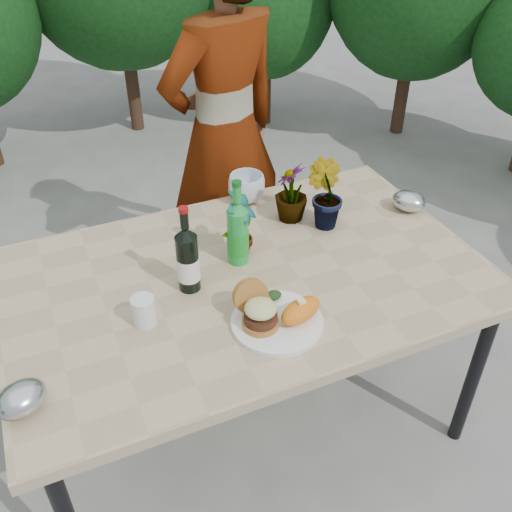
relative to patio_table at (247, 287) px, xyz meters
name	(u,v)px	position (x,y,z in m)	size (l,w,h in m)	color
ground	(248,415)	(0.00, 0.00, -0.69)	(80.00, 80.00, 0.00)	slate
patio_table	(247,287)	(0.00, 0.00, 0.00)	(1.60, 1.00, 0.75)	tan
shrub_hedge	(201,21)	(0.43, 1.64, 0.44)	(6.90, 5.20, 2.15)	#382316
dinner_plate	(277,322)	(-0.01, -0.26, 0.06)	(0.28, 0.28, 0.01)	white
burger_stack	(258,310)	(-0.07, -0.24, 0.12)	(0.11, 0.16, 0.11)	#B7722D
sweet_potato	(301,311)	(0.06, -0.28, 0.10)	(0.15, 0.08, 0.06)	orange
grilled_veg	(269,297)	(0.01, -0.17, 0.09)	(0.08, 0.05, 0.03)	olive
wine_bottle	(188,260)	(-0.20, 0.01, 0.17)	(0.07, 0.07, 0.31)	black
sparkling_water	(238,233)	(0.00, 0.08, 0.17)	(0.08, 0.08, 0.31)	green
plastic_cup	(144,311)	(-0.37, -0.10, 0.10)	(0.07, 0.07, 0.10)	silver
seedling_left	(241,226)	(0.02, 0.10, 0.19)	(0.14, 0.09, 0.26)	#255D20
seedling_mid	(325,195)	(0.38, 0.16, 0.19)	(0.14, 0.11, 0.26)	#26521C
seedling_right	(291,193)	(0.29, 0.25, 0.17)	(0.13, 0.13, 0.23)	#235C1F
blue_bowl	(247,188)	(0.19, 0.44, 0.11)	(0.15, 0.15, 0.11)	silver
foil_packet_left	(22,398)	(-0.74, -0.28, 0.10)	(0.13, 0.11, 0.08)	#AFB2B7
foil_packet_right	(409,201)	(0.74, 0.12, 0.10)	(0.13, 0.11, 0.08)	#B5B8BD
person	(224,135)	(0.24, 0.81, 0.17)	(0.63, 0.42, 1.73)	#8A5745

